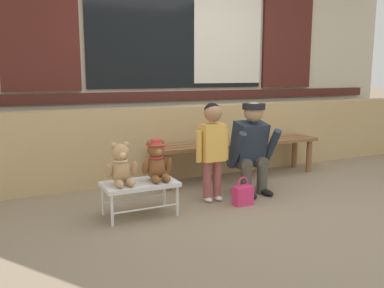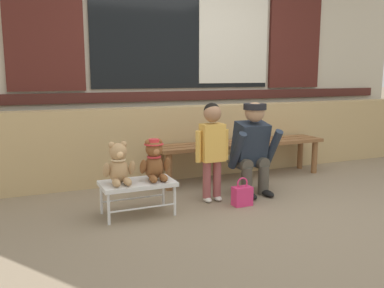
# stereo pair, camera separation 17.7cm
# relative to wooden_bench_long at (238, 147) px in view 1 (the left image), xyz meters

# --- Properties ---
(ground_plane) EXTENTS (60.00, 60.00, 0.00)m
(ground_plane) POSITION_rel_wooden_bench_long_xyz_m (-0.39, -1.06, -0.37)
(ground_plane) COLOR #84725B
(brick_low_wall) EXTENTS (6.80, 0.25, 0.85)m
(brick_low_wall) POSITION_rel_wooden_bench_long_xyz_m (-0.39, 0.37, 0.05)
(brick_low_wall) COLOR tan
(brick_low_wall) RESTS_ON ground
(shop_facade) EXTENTS (6.94, 0.26, 3.46)m
(shop_facade) POSITION_rel_wooden_bench_long_xyz_m (-0.39, 0.88, 1.37)
(shop_facade) COLOR beige
(shop_facade) RESTS_ON ground
(wooden_bench_long) EXTENTS (2.10, 0.40, 0.44)m
(wooden_bench_long) POSITION_rel_wooden_bench_long_xyz_m (0.00, 0.00, 0.00)
(wooden_bench_long) COLOR brown
(wooden_bench_long) RESTS_ON ground
(small_display_bench) EXTENTS (0.64, 0.36, 0.30)m
(small_display_bench) POSITION_rel_wooden_bench_long_xyz_m (-1.49, -0.75, -0.11)
(small_display_bench) COLOR silver
(small_display_bench) RESTS_ON ground
(teddy_bear_plain) EXTENTS (0.28, 0.26, 0.36)m
(teddy_bear_plain) POSITION_rel_wooden_bench_long_xyz_m (-1.65, -0.75, 0.09)
(teddy_bear_plain) COLOR tan
(teddy_bear_plain) RESTS_ON small_display_bench
(teddy_bear_with_hat) EXTENTS (0.28, 0.27, 0.36)m
(teddy_bear_with_hat) POSITION_rel_wooden_bench_long_xyz_m (-1.33, -0.75, 0.10)
(teddy_bear_with_hat) COLOR brown
(teddy_bear_with_hat) RESTS_ON small_display_bench
(child_standing) EXTENTS (0.35, 0.18, 0.96)m
(child_standing) POSITION_rel_wooden_bench_long_xyz_m (-0.72, -0.66, 0.22)
(child_standing) COLOR #994C4C
(child_standing) RESTS_ON ground
(adult_crouching) EXTENTS (0.50, 0.49, 0.95)m
(adult_crouching) POSITION_rel_wooden_bench_long_xyz_m (-0.22, -0.59, 0.11)
(adult_crouching) COLOR #4C473D
(adult_crouching) RESTS_ON ground
(handbag_on_ground) EXTENTS (0.18, 0.11, 0.27)m
(handbag_on_ground) POSITION_rel_wooden_bench_long_xyz_m (-0.52, -0.90, -0.28)
(handbag_on_ground) COLOR #E53370
(handbag_on_ground) RESTS_ON ground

